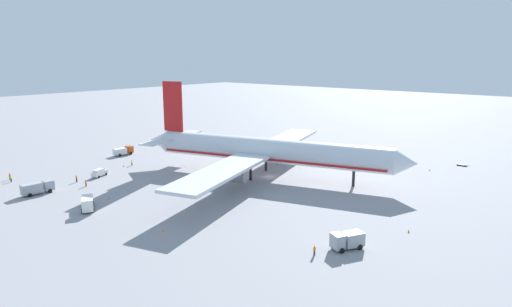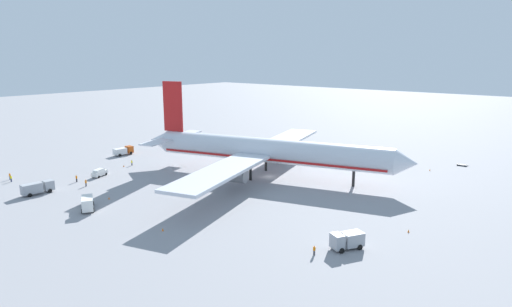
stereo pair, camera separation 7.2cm
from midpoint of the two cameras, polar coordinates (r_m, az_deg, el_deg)
ground_plane at (r=116.26m, az=1.76°, el=-2.98°), size 600.00×600.00×0.00m
airliner at (r=115.25m, az=1.15°, el=0.36°), size 72.67×77.08×24.03m
service_truck_0 at (r=97.82m, az=-20.85°, el=-5.94°), size 7.05×5.30×2.80m
service_truck_1 at (r=75.17m, az=11.68°, el=-10.82°), size 4.60×5.90×2.84m
service_truck_2 at (r=147.16m, az=-16.67°, el=0.35°), size 2.77×6.32×2.57m
service_truck_4 at (r=113.01m, az=-26.30°, el=-3.95°), size 2.63×7.06×2.67m
service_van at (r=123.12m, az=-19.50°, el=-2.33°), size 3.37×4.92×1.97m
baggage_cart_0 at (r=140.62m, az=24.99°, el=-1.32°), size 3.27×1.60×0.40m
baggage_cart_1 at (r=172.24m, az=-2.55°, el=2.19°), size 1.97×3.44×0.40m
ground_worker_0 at (r=72.39m, az=7.53°, el=-12.24°), size 0.40×0.40×1.62m
ground_worker_1 at (r=132.47m, az=-15.66°, el=-1.15°), size 0.44×0.44×1.60m
ground_worker_2 at (r=115.04m, az=-21.02°, el=-3.55°), size 0.56×0.56×1.70m
ground_worker_3 at (r=129.45m, az=-29.08°, el=-2.56°), size 0.53×0.53×1.76m
ground_worker_4 at (r=127.06m, az=-28.96°, el=-2.84°), size 0.57×0.57×1.65m
ground_worker_5 at (r=119.82m, az=-22.07°, el=-2.99°), size 0.45×0.45×1.79m
traffic_cone_0 at (r=103.36m, az=-18.37°, el=-5.45°), size 0.36×0.36×0.55m
traffic_cone_1 at (r=131.70m, az=-16.62°, el=-1.53°), size 0.36×0.36×0.55m
traffic_cone_2 at (r=130.97m, az=21.47°, el=-1.96°), size 0.36×0.36×0.55m
traffic_cone_3 at (r=85.06m, az=19.05°, el=-9.39°), size 0.36×0.36×0.55m
traffic_cone_4 at (r=82.84m, az=-11.89°, el=-9.54°), size 0.36×0.36×0.55m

